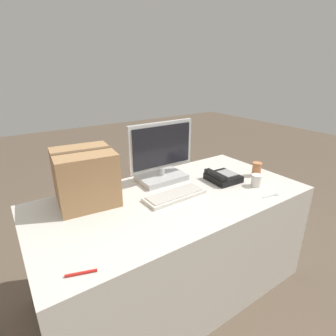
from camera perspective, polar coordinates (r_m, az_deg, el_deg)
The scene contains 10 objects.
ground_plane at distance 2.18m, azimuth 1.04°, elevation -24.09°, with size 12.00×12.00×0.00m, color brown.
office_desk at distance 1.93m, azimuth 1.12°, elevation -16.16°, with size 1.80×0.90×0.76m.
monitor at distance 1.90m, azimuth -1.45°, elevation 2.21°, with size 0.52×0.23×0.44m.
keyboard at distance 1.72m, azimuth 1.64°, elevation -5.90°, with size 0.42×0.17×0.03m.
desk_phone at distance 1.99m, azimuth 11.73°, elevation -1.93°, with size 0.22×0.23×0.08m.
paper_cup_left at distance 1.96m, azimuth 18.64°, elevation -2.57°, with size 0.07×0.07×0.09m.
paper_cup_right at distance 2.14m, azimuth 18.73°, elevation -0.23°, with size 0.07×0.07×0.11m.
spoon at distance 1.87m, azimuth 22.03°, elevation -5.51°, with size 0.14×0.04×0.00m.
cardboard_box at distance 1.68m, azimuth -17.58°, elevation -1.82°, with size 0.38×0.38×0.33m.
pen_marker at distance 1.21m, azimuth -18.38°, elevation -20.87°, with size 0.12×0.05×0.01m.
Camera 1 is at (-0.89, -1.25, 1.55)m, focal length 28.00 mm.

